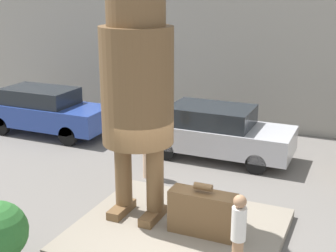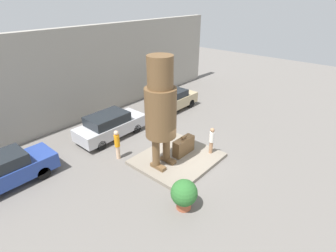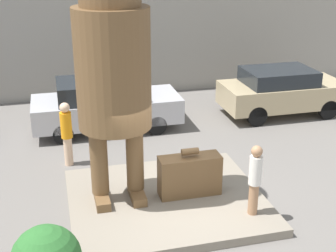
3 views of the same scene
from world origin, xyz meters
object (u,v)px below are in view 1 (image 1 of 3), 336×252
parked_car_silver (216,131)px  statue_figure (137,69)px  parked_car_blue (45,110)px  worker_hivis (147,145)px  giant_suitcase (203,213)px  tourist (238,232)px

parked_car_silver → statue_figure: bearing=-93.6°
parked_car_blue → worker_hivis: (5.23, -2.18, 0.08)m
giant_suitcase → worker_hivis: (-2.63, 2.67, 0.29)m
giant_suitcase → statue_figure: bearing=171.8°
statue_figure → parked_car_silver: 5.53m
parked_car_silver → worker_hivis: worker_hivis is taller
giant_suitcase → parked_car_blue: (-7.86, 4.86, 0.21)m
tourist → parked_car_silver: (-2.41, 6.18, -0.22)m
tourist → parked_car_blue: 10.78m
giant_suitcase → parked_car_silver: 5.20m
giant_suitcase → parked_car_silver: bearing=104.8°
statue_figure → parked_car_blue: bearing=143.4°
tourist → parked_car_blue: size_ratio=0.34×
parked_car_blue → worker_hivis: 5.66m
giant_suitcase → worker_hivis: 3.77m
statue_figure → giant_suitcase: 3.36m
parked_car_silver → giant_suitcase: bearing=-75.2°
tourist → giant_suitcase: bearing=133.2°
statue_figure → parked_car_silver: size_ratio=1.25×
parked_car_silver → worker_hivis: size_ratio=2.61×
worker_hivis → tourist: bearing=-45.8°
tourist → parked_car_silver: tourist is taller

